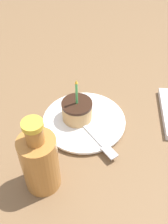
# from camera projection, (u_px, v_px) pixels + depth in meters

# --- Properties ---
(ground_plane) EXTENTS (2.40, 2.40, 0.04)m
(ground_plane) POSITION_uv_depth(u_px,v_px,m) (93.00, 125.00, 0.80)
(ground_plane) COLOR brown
(ground_plane) RESTS_ON ground
(plate) EXTENTS (0.24, 0.24, 0.02)m
(plate) POSITION_uv_depth(u_px,v_px,m) (84.00, 121.00, 0.77)
(plate) COLOR white
(plate) RESTS_ON ground_plane
(cake_slice) EXTENTS (0.09, 0.09, 0.14)m
(cake_slice) POSITION_uv_depth(u_px,v_px,m) (77.00, 110.00, 0.75)
(cake_slice) COLOR tan
(cake_slice) RESTS_ON plate
(fork) EXTENTS (0.15, 0.13, 0.00)m
(fork) POSITION_uv_depth(u_px,v_px,m) (96.00, 138.00, 0.71)
(fork) COLOR silver
(fork) RESTS_ON plate
(bottle) EXTENTS (0.08, 0.08, 0.21)m
(bottle) POSITION_uv_depth(u_px,v_px,m) (40.00, 161.00, 0.58)
(bottle) COLOR #B27233
(bottle) RESTS_ON ground_plane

